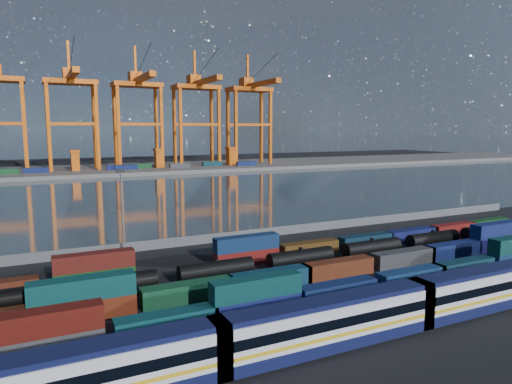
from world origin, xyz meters
name	(u,v)px	position (x,y,z in m)	size (l,w,h in m)	color
ground	(334,272)	(0.00, 0.00, 0.00)	(700.00, 700.00, 0.00)	black
harbor_water	(169,194)	(0.00, 105.00, 0.01)	(700.00, 700.00, 0.00)	#33434A
far_quay	(120,169)	(0.00, 210.00, 1.00)	(700.00, 70.00, 2.00)	#514F4C
distant_mountains	(65,69)	(63.02, 1600.00, 220.29)	(2470.00, 1100.00, 520.00)	#1E2630
passenger_train	(331,324)	(-16.33, -22.25, 2.95)	(79.71, 3.42, 5.87)	silver
container_row_south	(370,281)	(-1.28, -10.68, 2.02)	(140.63, 2.48, 5.27)	#46494B
container_row_mid	(282,274)	(-11.22, -2.14, 1.90)	(116.79, 2.61, 5.57)	#111051
container_row_north	(241,255)	(-12.27, 10.87, 1.73)	(140.66, 2.44, 5.19)	#100F4C
tanker_string	(372,248)	(11.38, 3.91, 1.93)	(136.55, 2.70, 3.86)	black
waterfront_fence	(260,233)	(0.00, 28.00, 1.00)	(160.12, 0.12, 2.20)	#595B5E
yard_light_mast	(122,208)	(-30.00, 26.00, 9.30)	(1.60, 0.40, 16.60)	slate
gantry_cranes	(105,94)	(-7.50, 203.13, 43.24)	(202.13, 52.09, 70.54)	#C6530E
quay_containers	(104,168)	(-11.00, 195.46, 3.30)	(172.58, 10.99, 2.60)	navy
straddle_carriers	(118,159)	(-2.50, 200.00, 7.82)	(140.00, 7.00, 11.10)	#C6530E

